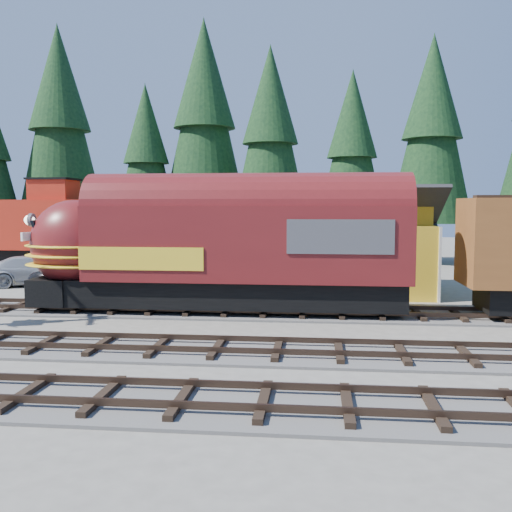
# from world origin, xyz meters

# --- Properties ---
(ground) EXTENTS (120.00, 120.00, 0.00)m
(ground) POSITION_xyz_m (0.00, 0.00, 0.00)
(ground) COLOR #6B665B
(ground) RESTS_ON ground
(track_spur) EXTENTS (32.00, 3.20, 0.33)m
(track_spur) POSITION_xyz_m (-10.00, 18.00, 0.06)
(track_spur) COLOR #4C4947
(track_spur) RESTS_ON ground
(depot) EXTENTS (12.80, 7.00, 5.30)m
(depot) POSITION_xyz_m (-0.00, 10.50, 2.96)
(depot) COLOR gold
(depot) RESTS_ON ground
(conifer_backdrop) EXTENTS (77.83, 23.51, 16.79)m
(conifer_backdrop) POSITION_xyz_m (6.28, 24.66, 10.22)
(conifer_backdrop) COLOR black
(conifer_backdrop) RESTS_ON ground
(locomotive) EXTENTS (15.64, 3.11, 4.25)m
(locomotive) POSITION_xyz_m (-3.87, 4.00, 2.49)
(locomotive) COLOR black
(locomotive) RESTS_ON ground
(caboose) EXTENTS (10.92, 3.17, 5.68)m
(caboose) POSITION_xyz_m (-17.90, 18.00, 2.79)
(caboose) COLOR black
(caboose) RESTS_ON ground
(pickup_truck_a) EXTENTS (6.59, 5.11, 1.66)m
(pickup_truck_a) POSITION_xyz_m (-9.96, 6.84, 0.83)
(pickup_truck_a) COLOR black
(pickup_truck_a) RESTS_ON ground
(pickup_truck_b) EXTENTS (5.93, 4.22, 1.60)m
(pickup_truck_b) POSITION_xyz_m (-14.63, 10.96, 0.80)
(pickup_truck_b) COLOR #B5B8BD
(pickup_truck_b) RESTS_ON ground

